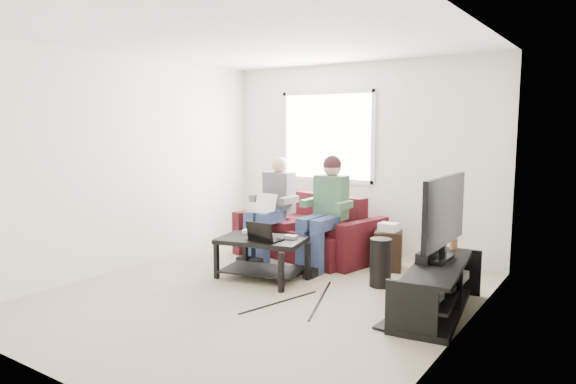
% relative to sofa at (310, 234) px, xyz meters
% --- Properties ---
extents(floor, '(4.50, 4.50, 0.00)m').
position_rel_sofa_xyz_m(floor, '(0.39, -1.61, -0.31)').
color(floor, '#B4AC8C').
rests_on(floor, ground).
extents(ceiling, '(4.50, 4.50, 0.00)m').
position_rel_sofa_xyz_m(ceiling, '(0.39, -1.61, 2.29)').
color(ceiling, white).
rests_on(ceiling, wall_back).
extents(wall_back, '(4.50, 0.00, 4.50)m').
position_rel_sofa_xyz_m(wall_back, '(0.39, 0.64, 0.99)').
color(wall_back, white).
rests_on(wall_back, floor).
extents(wall_front, '(4.50, 0.00, 4.50)m').
position_rel_sofa_xyz_m(wall_front, '(0.39, -3.86, 0.99)').
color(wall_front, white).
rests_on(wall_front, floor).
extents(wall_left, '(0.00, 4.50, 4.50)m').
position_rel_sofa_xyz_m(wall_left, '(-1.61, -1.61, 0.99)').
color(wall_left, white).
rests_on(wall_left, floor).
extents(wall_right, '(0.00, 4.50, 4.50)m').
position_rel_sofa_xyz_m(wall_right, '(2.39, -1.61, 0.99)').
color(wall_right, white).
rests_on(wall_right, floor).
extents(window, '(1.48, 0.04, 1.28)m').
position_rel_sofa_xyz_m(window, '(-0.11, 0.62, 1.29)').
color(window, white).
rests_on(window, wall_back).
extents(sofa, '(1.94, 1.12, 0.83)m').
position_rel_sofa_xyz_m(sofa, '(0.00, 0.00, 0.00)').
color(sofa, '#3F0F14').
rests_on(sofa, floor).
extents(person_left, '(0.40, 0.71, 1.34)m').
position_rel_sofa_xyz_m(person_left, '(-0.40, -0.30, 0.42)').
color(person_left, navy).
rests_on(person_left, sofa).
extents(person_right, '(0.40, 0.71, 1.39)m').
position_rel_sofa_xyz_m(person_right, '(0.40, -0.28, 0.48)').
color(person_right, navy).
rests_on(person_right, sofa).
extents(laptop_silver, '(0.37, 0.30, 0.24)m').
position_rel_sofa_xyz_m(laptop_silver, '(-0.40, -0.53, 0.40)').
color(laptop_silver, silver).
rests_on(laptop_silver, person_left).
extents(coffee_table, '(1.08, 0.79, 0.48)m').
position_rel_sofa_xyz_m(coffee_table, '(0.07, -1.17, 0.05)').
color(coffee_table, black).
rests_on(coffee_table, floor).
extents(laptop_black, '(0.39, 0.33, 0.24)m').
position_rel_sofa_xyz_m(laptop_black, '(0.19, -1.25, 0.29)').
color(laptop_black, black).
rests_on(laptop_black, coffee_table).
extents(controller_a, '(0.16, 0.12, 0.04)m').
position_rel_sofa_xyz_m(controller_a, '(-0.21, -1.05, 0.19)').
color(controller_a, silver).
rests_on(controller_a, coffee_table).
extents(controller_b, '(0.15, 0.11, 0.04)m').
position_rel_sofa_xyz_m(controller_b, '(-0.03, -0.99, 0.19)').
color(controller_b, black).
rests_on(controller_b, coffee_table).
extents(controller_c, '(0.15, 0.11, 0.04)m').
position_rel_sofa_xyz_m(controller_c, '(0.37, -1.02, 0.19)').
color(controller_c, gray).
rests_on(controller_c, coffee_table).
extents(tv_stand, '(0.63, 1.50, 0.48)m').
position_rel_sofa_xyz_m(tv_stand, '(2.09, -1.12, -0.10)').
color(tv_stand, black).
rests_on(tv_stand, floor).
extents(tv, '(0.12, 1.10, 0.81)m').
position_rel_sofa_xyz_m(tv, '(2.09, -1.02, 0.63)').
color(tv, black).
rests_on(tv, tv_stand).
extents(soundbar, '(0.12, 0.50, 0.10)m').
position_rel_sofa_xyz_m(soundbar, '(1.97, -1.02, 0.22)').
color(soundbar, black).
rests_on(soundbar, tv_stand).
extents(drink_cup, '(0.08, 0.08, 0.12)m').
position_rel_sofa_xyz_m(drink_cup, '(2.04, -0.49, 0.23)').
color(drink_cup, '#9C6643').
rests_on(drink_cup, tv_stand).
extents(console_white, '(0.30, 0.22, 0.06)m').
position_rel_sofa_xyz_m(console_white, '(2.09, -1.52, -0.03)').
color(console_white, silver).
rests_on(console_white, tv_stand).
extents(console_grey, '(0.34, 0.26, 0.08)m').
position_rel_sofa_xyz_m(console_grey, '(2.09, -0.82, -0.02)').
color(console_grey, gray).
rests_on(console_grey, tv_stand).
extents(console_black, '(0.38, 0.30, 0.07)m').
position_rel_sofa_xyz_m(console_black, '(2.09, -1.17, -0.02)').
color(console_black, black).
rests_on(console_black, tv_stand).
extents(subwoofer, '(0.23, 0.23, 0.53)m').
position_rel_sofa_xyz_m(subwoofer, '(1.31, -0.66, -0.04)').
color(subwoofer, black).
rests_on(subwoofer, floor).
extents(keyboard_floor, '(0.19, 0.48, 0.03)m').
position_rel_sofa_xyz_m(keyboard_floor, '(1.84, -1.59, -0.30)').
color(keyboard_floor, black).
rests_on(keyboard_floor, floor).
extents(end_table, '(0.32, 0.32, 0.58)m').
position_rel_sofa_xyz_m(end_table, '(1.12, 0.01, -0.05)').
color(end_table, black).
rests_on(end_table, floor).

